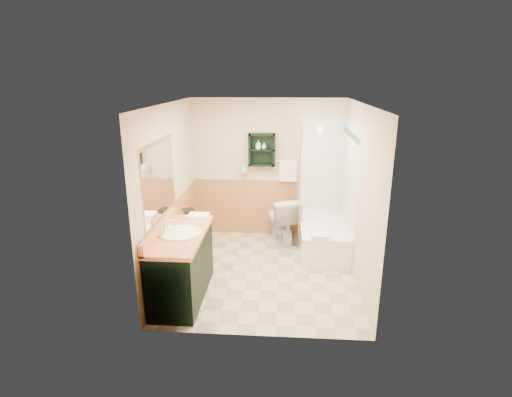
% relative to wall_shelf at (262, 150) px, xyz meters
% --- Properties ---
extents(floor, '(3.00, 3.00, 0.00)m').
position_rel_wall_shelf_xyz_m(floor, '(0.10, -1.41, -1.55)').
color(floor, beige).
rests_on(floor, ground).
extents(back_wall, '(2.60, 0.04, 2.40)m').
position_rel_wall_shelf_xyz_m(back_wall, '(0.10, 0.11, -0.35)').
color(back_wall, beige).
rests_on(back_wall, ground).
extents(left_wall, '(0.04, 3.00, 2.40)m').
position_rel_wall_shelf_xyz_m(left_wall, '(-1.22, -1.41, -0.35)').
color(left_wall, beige).
rests_on(left_wall, ground).
extents(right_wall, '(0.04, 3.00, 2.40)m').
position_rel_wall_shelf_xyz_m(right_wall, '(1.42, -1.41, -0.35)').
color(right_wall, beige).
rests_on(right_wall, ground).
extents(ceiling, '(2.60, 3.00, 0.04)m').
position_rel_wall_shelf_xyz_m(ceiling, '(0.10, -1.41, 0.87)').
color(ceiling, white).
rests_on(ceiling, back_wall).
extents(wainscot_left, '(2.98, 2.98, 1.00)m').
position_rel_wall_shelf_xyz_m(wainscot_left, '(-1.19, -1.41, -1.05)').
color(wainscot_left, tan).
rests_on(wainscot_left, left_wall).
extents(wainscot_back, '(2.58, 2.58, 1.00)m').
position_rel_wall_shelf_xyz_m(wainscot_back, '(0.10, 0.08, -1.05)').
color(wainscot_back, tan).
rests_on(wainscot_back, back_wall).
extents(mirror_frame, '(1.30, 1.30, 1.00)m').
position_rel_wall_shelf_xyz_m(mirror_frame, '(-1.17, -1.96, -0.05)').
color(mirror_frame, '#996532').
rests_on(mirror_frame, left_wall).
extents(mirror_glass, '(1.20, 1.20, 0.90)m').
position_rel_wall_shelf_xyz_m(mirror_glass, '(-1.17, -1.96, -0.05)').
color(mirror_glass, white).
rests_on(mirror_glass, left_wall).
extents(tile_right, '(1.50, 1.50, 2.10)m').
position_rel_wall_shelf_xyz_m(tile_right, '(1.38, -0.66, -0.50)').
color(tile_right, white).
rests_on(tile_right, right_wall).
extents(tile_back, '(0.95, 0.95, 2.10)m').
position_rel_wall_shelf_xyz_m(tile_back, '(1.13, 0.07, -0.50)').
color(tile_back, white).
rests_on(tile_back, back_wall).
extents(tile_accent, '(1.50, 1.50, 0.10)m').
position_rel_wall_shelf_xyz_m(tile_accent, '(1.37, -0.66, 0.35)').
color(tile_accent, '#134227').
rests_on(tile_accent, right_wall).
extents(wall_shelf, '(0.45, 0.15, 0.55)m').
position_rel_wall_shelf_xyz_m(wall_shelf, '(0.00, 0.00, 0.00)').
color(wall_shelf, black).
rests_on(wall_shelf, back_wall).
extents(hair_dryer, '(0.10, 0.24, 0.18)m').
position_rel_wall_shelf_xyz_m(hair_dryer, '(-0.30, 0.02, -0.35)').
color(hair_dryer, silver).
rests_on(hair_dryer, back_wall).
extents(towel_bar, '(0.40, 0.06, 0.40)m').
position_rel_wall_shelf_xyz_m(towel_bar, '(0.45, 0.04, -0.20)').
color(towel_bar, white).
rests_on(towel_bar, back_wall).
extents(curtain_rod, '(0.03, 1.60, 0.03)m').
position_rel_wall_shelf_xyz_m(curtain_rod, '(0.63, -0.66, 0.45)').
color(curtain_rod, silver).
rests_on(curtain_rod, back_wall).
extents(shower_curtain, '(1.05, 1.05, 1.70)m').
position_rel_wall_shelf_xyz_m(shower_curtain, '(0.63, -0.48, -0.40)').
color(shower_curtain, '#C5B395').
rests_on(shower_curtain, curtain_rod).
extents(vanity, '(0.59, 1.37, 0.87)m').
position_rel_wall_shelf_xyz_m(vanity, '(-0.89, -2.13, -1.11)').
color(vanity, black).
rests_on(vanity, ground).
extents(bathtub, '(0.73, 1.50, 0.49)m').
position_rel_wall_shelf_xyz_m(bathtub, '(1.03, -0.58, -1.31)').
color(bathtub, white).
rests_on(bathtub, ground).
extents(toilet, '(0.69, 0.92, 0.80)m').
position_rel_wall_shelf_xyz_m(toilet, '(0.36, -0.28, -1.15)').
color(toilet, white).
rests_on(toilet, ground).
extents(counter_towel, '(0.28, 0.22, 0.04)m').
position_rel_wall_shelf_xyz_m(counter_towel, '(-0.79, -1.52, -0.66)').
color(counter_towel, white).
rests_on(counter_towel, vanity).
extents(vanity_book, '(0.16, 0.09, 0.22)m').
position_rel_wall_shelf_xyz_m(vanity_book, '(-1.06, -1.32, -0.57)').
color(vanity_book, black).
rests_on(vanity_book, vanity).
extents(tub_towel, '(0.24, 0.20, 0.07)m').
position_rel_wall_shelf_xyz_m(tub_towel, '(0.91, -1.25, -1.03)').
color(tub_towel, white).
rests_on(tub_towel, bathtub).
extents(soap_bottle_a, '(0.11, 0.16, 0.07)m').
position_rel_wall_shelf_xyz_m(soap_bottle_a, '(-0.06, -0.01, 0.05)').
color(soap_bottle_a, white).
rests_on(soap_bottle_a, wall_shelf).
extents(soap_bottle_b, '(0.11, 0.13, 0.08)m').
position_rel_wall_shelf_xyz_m(soap_bottle_b, '(0.04, -0.01, 0.06)').
color(soap_bottle_b, white).
rests_on(soap_bottle_b, wall_shelf).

